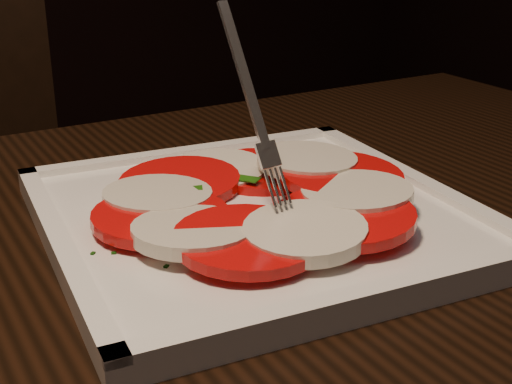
# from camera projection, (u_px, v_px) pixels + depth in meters

# --- Properties ---
(plate) EXTENTS (0.35, 0.35, 0.01)m
(plate) POSITION_uv_depth(u_px,v_px,m) (256.00, 218.00, 0.56)
(plate) COLOR white
(plate) RESTS_ON table
(caprese_salad) EXTENTS (0.27, 0.25, 0.03)m
(caprese_salad) POSITION_uv_depth(u_px,v_px,m) (256.00, 197.00, 0.55)
(caprese_salad) COLOR red
(caprese_salad) RESTS_ON plate
(fork) EXTENTS (0.04, 0.08, 0.14)m
(fork) POSITION_uv_depth(u_px,v_px,m) (244.00, 99.00, 0.52)
(fork) COLOR white
(fork) RESTS_ON caprese_salad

